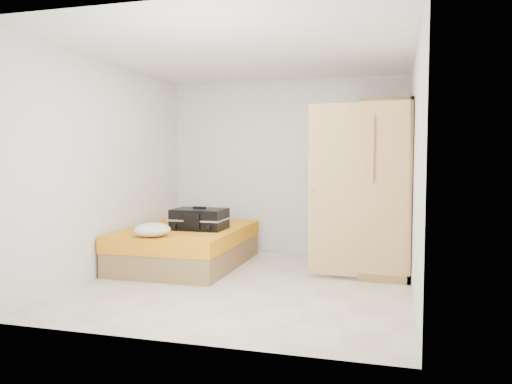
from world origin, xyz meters
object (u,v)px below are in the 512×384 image
(bed, at_px, (187,246))
(suitcase, at_px, (199,219))
(wardrobe, at_px, (382,192))
(round_cushion, at_px, (152,230))
(person, at_px, (341,202))

(bed, xyz_separation_m, suitcase, (0.22, -0.09, 0.38))
(wardrobe, height_order, round_cushion, wardrobe)
(bed, distance_m, person, 2.10)
(bed, xyz_separation_m, round_cushion, (-0.08, -0.82, 0.33))
(person, distance_m, round_cushion, 2.38)
(person, bearing_deg, round_cushion, 94.97)
(bed, relative_size, round_cushion, 4.68)
(wardrobe, distance_m, person, 0.54)
(wardrobe, relative_size, suitcase, 3.06)
(bed, bearing_deg, person, 9.10)
(wardrobe, relative_size, person, 1.22)
(bed, bearing_deg, wardrobe, 5.37)
(wardrobe, xyz_separation_m, round_cushion, (-2.58, -1.05, -0.42))
(wardrobe, xyz_separation_m, person, (-0.51, 0.08, -0.14))
(person, bearing_deg, wardrobe, -122.98)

